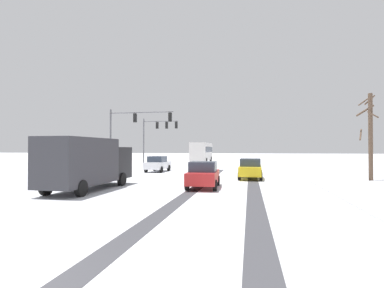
{
  "coord_description": "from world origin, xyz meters",
  "views": [
    {
      "loc": [
        4.69,
        -4.36,
        2.42
      ],
      "look_at": [
        0.0,
        20.23,
        2.8
      ],
      "focal_mm": 28.32,
      "sensor_mm": 36.0,
      "label": 1
    }
  ],
  "objects_px": {
    "traffic_signal_far_left": "(157,131)",
    "bare_tree_sidewalk_mid": "(370,134)",
    "car_white_lead": "(158,164)",
    "box_truck_delivery": "(88,162)",
    "car_yellow_cab_second": "(250,169)",
    "traffic_signal_near_left": "(132,127)",
    "car_red_third": "(203,175)",
    "bus_oncoming": "(202,151)"
  },
  "relations": [
    {
      "from": "traffic_signal_far_left",
      "to": "bare_tree_sidewalk_mid",
      "type": "xyz_separation_m",
      "value": [
        21.29,
        -13.96,
        -1.22
      ]
    },
    {
      "from": "car_white_lead",
      "to": "box_truck_delivery",
      "type": "height_order",
      "value": "box_truck_delivery"
    },
    {
      "from": "car_yellow_cab_second",
      "to": "box_truck_delivery",
      "type": "bearing_deg",
      "value": -138.25
    },
    {
      "from": "traffic_signal_far_left",
      "to": "traffic_signal_near_left",
      "type": "height_order",
      "value": "same"
    },
    {
      "from": "car_yellow_cab_second",
      "to": "car_red_third",
      "type": "relative_size",
      "value": 1.0
    },
    {
      "from": "car_yellow_cab_second",
      "to": "car_red_third",
      "type": "height_order",
      "value": "same"
    },
    {
      "from": "traffic_signal_near_left",
      "to": "car_yellow_cab_second",
      "type": "height_order",
      "value": "traffic_signal_near_left"
    },
    {
      "from": "traffic_signal_far_left",
      "to": "car_white_lead",
      "type": "distance_m",
      "value": 9.85
    },
    {
      "from": "car_white_lead",
      "to": "car_yellow_cab_second",
      "type": "bearing_deg",
      "value": -31.96
    },
    {
      "from": "car_white_lead",
      "to": "bare_tree_sidewalk_mid",
      "type": "bearing_deg",
      "value": -16.11
    },
    {
      "from": "traffic_signal_far_left",
      "to": "car_yellow_cab_second",
      "type": "relative_size",
      "value": 1.57
    },
    {
      "from": "bus_oncoming",
      "to": "car_red_third",
      "type": "bearing_deg",
      "value": -80.9
    },
    {
      "from": "car_yellow_cab_second",
      "to": "bare_tree_sidewalk_mid",
      "type": "relative_size",
      "value": 0.62
    },
    {
      "from": "car_red_third",
      "to": "box_truck_delivery",
      "type": "relative_size",
      "value": 0.56
    },
    {
      "from": "traffic_signal_far_left",
      "to": "bus_oncoming",
      "type": "relative_size",
      "value": 0.59
    },
    {
      "from": "traffic_signal_near_left",
      "to": "car_red_third",
      "type": "height_order",
      "value": "traffic_signal_near_left"
    },
    {
      "from": "traffic_signal_far_left",
      "to": "car_red_third",
      "type": "distance_m",
      "value": 23.11
    },
    {
      "from": "bus_oncoming",
      "to": "box_truck_delivery",
      "type": "relative_size",
      "value": 1.48
    },
    {
      "from": "car_red_third",
      "to": "box_truck_delivery",
      "type": "bearing_deg",
      "value": -161.36
    },
    {
      "from": "traffic_signal_far_left",
      "to": "bus_oncoming",
      "type": "distance_m",
      "value": 12.84
    },
    {
      "from": "traffic_signal_near_left",
      "to": "car_white_lead",
      "type": "distance_m",
      "value": 4.7
    },
    {
      "from": "traffic_signal_near_left",
      "to": "box_truck_delivery",
      "type": "bearing_deg",
      "value": -78.94
    },
    {
      "from": "traffic_signal_far_left",
      "to": "box_truck_delivery",
      "type": "xyz_separation_m",
      "value": [
        2.97,
        -22.91,
        -3.12
      ]
    },
    {
      "from": "car_white_lead",
      "to": "car_red_third",
      "type": "xyz_separation_m",
      "value": [
        6.7,
        -12.12,
        0.0
      ]
    },
    {
      "from": "car_red_third",
      "to": "box_truck_delivery",
      "type": "xyz_separation_m",
      "value": [
        -6.47,
        -2.18,
        0.82
      ]
    },
    {
      "from": "traffic_signal_near_left",
      "to": "bus_oncoming",
      "type": "relative_size",
      "value": 0.62
    },
    {
      "from": "car_red_third",
      "to": "bus_oncoming",
      "type": "xyz_separation_m",
      "value": [
        -5.21,
        32.52,
        1.18
      ]
    },
    {
      "from": "traffic_signal_near_left",
      "to": "box_truck_delivery",
      "type": "height_order",
      "value": "traffic_signal_near_left"
    },
    {
      "from": "car_yellow_cab_second",
      "to": "bus_oncoming",
      "type": "xyz_separation_m",
      "value": [
        -8.07,
        26.37,
        1.18
      ]
    },
    {
      "from": "car_yellow_cab_second",
      "to": "car_red_third",
      "type": "xyz_separation_m",
      "value": [
        -2.87,
        -6.15,
        0.0
      ]
    },
    {
      "from": "box_truck_delivery",
      "to": "bare_tree_sidewalk_mid",
      "type": "xyz_separation_m",
      "value": [
        18.32,
        8.95,
        1.9
      ]
    },
    {
      "from": "traffic_signal_near_left",
      "to": "bus_oncoming",
      "type": "height_order",
      "value": "traffic_signal_near_left"
    },
    {
      "from": "box_truck_delivery",
      "to": "car_yellow_cab_second",
      "type": "bearing_deg",
      "value": 41.75
    },
    {
      "from": "car_red_third",
      "to": "car_white_lead",
      "type": "bearing_deg",
      "value": 118.94
    },
    {
      "from": "car_red_third",
      "to": "bare_tree_sidewalk_mid",
      "type": "bearing_deg",
      "value": 29.74
    },
    {
      "from": "box_truck_delivery",
      "to": "traffic_signal_far_left",
      "type": "bearing_deg",
      "value": 97.39
    },
    {
      "from": "traffic_signal_far_left",
      "to": "bare_tree_sidewalk_mid",
      "type": "bearing_deg",
      "value": -33.25
    },
    {
      "from": "car_yellow_cab_second",
      "to": "traffic_signal_far_left",
      "type": "bearing_deg",
      "value": 130.2
    },
    {
      "from": "car_white_lead",
      "to": "box_truck_delivery",
      "type": "bearing_deg",
      "value": -89.09
    },
    {
      "from": "bare_tree_sidewalk_mid",
      "to": "car_red_third",
      "type": "bearing_deg",
      "value": -150.26
    },
    {
      "from": "traffic_signal_near_left",
      "to": "car_yellow_cab_second",
      "type": "relative_size",
      "value": 1.65
    },
    {
      "from": "traffic_signal_far_left",
      "to": "box_truck_delivery",
      "type": "relative_size",
      "value": 0.87
    }
  ]
}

